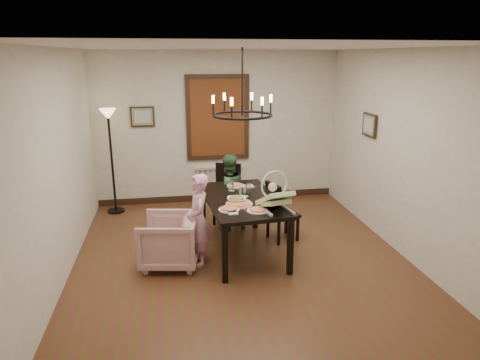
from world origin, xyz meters
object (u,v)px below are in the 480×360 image
object	(u,v)px
drinking_glass	(240,193)
elderly_woman	(199,227)
armchair	(169,241)
baby_bouncer	(275,197)
floor_lamp	(112,163)
chair_right	(283,211)
dining_table	(242,204)
seated_man	(228,199)
chair_far	(226,194)

from	to	relation	value
drinking_glass	elderly_woman	bearing A→B (deg)	-155.04
armchair	baby_bouncer	world-z (taller)	baby_bouncer
elderly_woman	floor_lamp	bearing A→B (deg)	-149.84
chair_right	floor_lamp	xyz separation A→B (m)	(-2.64, 1.65, 0.44)
chair_right	drinking_glass	size ratio (longest dim) A/B	7.01
dining_table	seated_man	bearing A→B (deg)	90.49
chair_far	elderly_woman	distance (m)	1.54
elderly_woman	armchair	bearing A→B (deg)	-95.04
seated_man	baby_bouncer	world-z (taller)	baby_bouncer
chair_far	floor_lamp	xyz separation A→B (m)	(-1.89, 0.80, 0.41)
armchair	floor_lamp	distance (m)	2.46
chair_right	seated_man	bearing A→B (deg)	38.70
baby_bouncer	elderly_woman	bearing A→B (deg)	152.15
seated_man	floor_lamp	world-z (taller)	floor_lamp
chair_right	elderly_woman	size ratio (longest dim) A/B	0.88
armchair	drinking_glass	bearing A→B (deg)	114.24
chair_far	seated_man	distance (m)	0.31
baby_bouncer	seated_man	bearing A→B (deg)	94.15
baby_bouncer	chair_right	bearing A→B (deg)	55.61
chair_right	seated_man	distance (m)	0.93
chair_right	drinking_glass	bearing A→B (deg)	97.43
elderly_woman	baby_bouncer	xyz separation A→B (m)	(0.96, -0.27, 0.46)
seated_man	drinking_glass	distance (m)	0.92
chair_right	baby_bouncer	size ratio (longest dim) A/B	1.71
chair_far	baby_bouncer	world-z (taller)	baby_bouncer
seated_man	floor_lamp	size ratio (longest dim) A/B	0.57
armchair	seated_man	size ratio (longest dim) A/B	0.74
elderly_woman	seated_man	bearing A→B (deg)	153.30
dining_table	armchair	world-z (taller)	dining_table
drinking_glass	floor_lamp	bearing A→B (deg)	134.75
elderly_woman	chair_right	bearing A→B (deg)	113.59
chair_far	floor_lamp	world-z (taller)	floor_lamp
chair_far	baby_bouncer	distance (m)	1.82
chair_right	elderly_woman	xyz separation A→B (m)	(-1.31, -0.59, 0.06)
chair_far	baby_bouncer	size ratio (longest dim) A/B	1.83
seated_man	dining_table	bearing A→B (deg)	79.25
chair_right	seated_man	size ratio (longest dim) A/B	0.89
chair_far	floor_lamp	bearing A→B (deg)	175.84
floor_lamp	chair_far	bearing A→B (deg)	-22.90
seated_man	floor_lamp	xyz separation A→B (m)	(-1.88, 1.11, 0.39)
chair_far	chair_right	size ratio (longest dim) A/B	1.07
dining_table	chair_right	world-z (taller)	chair_right
chair_far	elderly_woman	size ratio (longest dim) A/B	0.95
armchair	drinking_glass	size ratio (longest dim) A/B	5.80
chair_far	floor_lamp	distance (m)	2.10
dining_table	chair_far	xyz separation A→B (m)	(-0.06, 1.18, -0.23)
dining_table	armchair	distance (m)	1.11
chair_far	elderly_woman	xyz separation A→B (m)	(-0.57, -1.43, 0.03)
elderly_woman	baby_bouncer	world-z (taller)	baby_bouncer
baby_bouncer	armchair	bearing A→B (deg)	155.37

